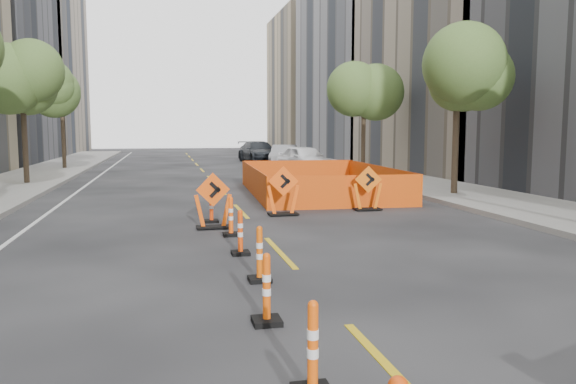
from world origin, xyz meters
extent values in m
plane|color=black|center=(0.00, 0.00, 0.00)|extent=(140.00, 140.00, 0.00)
cube|color=gray|center=(9.00, 12.00, 0.07)|extent=(4.00, 90.00, 0.15)
cube|color=gray|center=(-17.00, 55.60, 10.00)|extent=(12.00, 20.00, 20.00)
cube|color=gray|center=(17.00, 23.80, 7.00)|extent=(12.00, 16.00, 14.00)
cube|color=gray|center=(17.00, 40.20, 10.00)|extent=(12.00, 18.00, 20.00)
cube|color=tan|center=(17.00, 58.60, 8.00)|extent=(12.00, 14.00, 16.00)
cylinder|color=#382B1E|center=(-8.40, 20.00, 1.57)|extent=(0.24, 0.24, 3.15)
sphere|color=#48672C|center=(-8.40, 20.00, 4.55)|extent=(2.80, 2.80, 2.80)
cylinder|color=#382B1E|center=(-8.40, 30.00, 1.57)|extent=(0.24, 0.24, 3.15)
sphere|color=#48672C|center=(-8.40, 30.00, 4.55)|extent=(2.80, 2.80, 2.80)
cylinder|color=#382B1E|center=(8.40, 12.00, 1.57)|extent=(0.24, 0.24, 3.15)
sphere|color=#48672C|center=(8.40, 12.00, 4.55)|extent=(2.80, 2.80, 2.80)
cylinder|color=#382B1E|center=(8.40, 22.00, 1.57)|extent=(0.24, 0.24, 3.15)
sphere|color=#48672C|center=(8.40, 22.00, 4.55)|extent=(2.80, 2.80, 2.80)
imported|color=white|center=(5.76, 24.72, 0.81)|extent=(2.90, 5.05, 1.62)
imported|color=gray|center=(5.64, 29.95, 0.75)|extent=(2.87, 4.79, 1.49)
imported|color=black|center=(4.86, 35.62, 0.81)|extent=(2.91, 5.82, 1.62)
camera|label=1|loc=(-2.31, -7.26, 2.55)|focal=35.00mm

